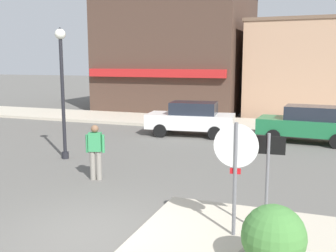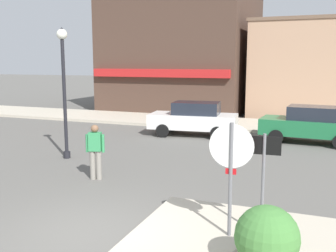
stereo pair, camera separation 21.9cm
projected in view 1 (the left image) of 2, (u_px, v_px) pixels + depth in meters
ground_plane at (91, 236)px, 7.72m from camera, size 160.00×160.00×0.00m
kerb_far at (234, 124)px, 21.19m from camera, size 80.00×4.00×0.15m
stop_sign at (235, 165)px, 7.21m from camera, size 0.82×0.09×2.30m
one_way_sign at (267, 174)px, 7.25m from camera, size 0.60×0.07×2.10m
planter at (273, 247)px, 6.06m from camera, size 1.10×1.10×1.23m
lamp_post at (62, 74)px, 13.43m from camera, size 0.36×0.36×4.54m
parked_car_nearest at (191, 118)px, 18.21m from camera, size 4.17×2.22×1.56m
parked_car_second at (308, 124)px, 16.58m from camera, size 4.10×2.07×1.56m
pedestrian_crossing_near at (95, 150)px, 11.28m from camera, size 0.55×0.32×1.61m
building_corner_shop at (181, 50)px, 28.84m from camera, size 9.83×10.50×8.56m
building_storefront_left_near at (312, 69)px, 24.67m from camera, size 7.87×5.96×5.92m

